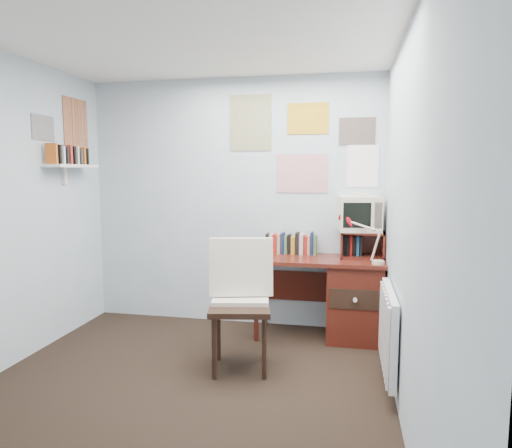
# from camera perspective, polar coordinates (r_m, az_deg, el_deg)

# --- Properties ---
(ground) EXTENTS (3.50, 3.50, 0.00)m
(ground) POSITION_cam_1_polar(r_m,az_deg,el_deg) (3.39, -10.49, -21.14)
(ground) COLOR black
(ground) RESTS_ON ground
(back_wall) EXTENTS (3.00, 0.02, 2.50)m
(back_wall) POSITION_cam_1_polar(r_m,az_deg,el_deg) (4.68, -2.83, 2.67)
(back_wall) COLOR silver
(back_wall) RESTS_ON ground
(right_wall) EXTENTS (0.02, 3.50, 2.50)m
(right_wall) POSITION_cam_1_polar(r_m,az_deg,el_deg) (2.81, 18.55, -0.27)
(right_wall) COLOR silver
(right_wall) RESTS_ON ground
(ceiling) EXTENTS (3.00, 3.50, 0.02)m
(ceiling) POSITION_cam_1_polar(r_m,az_deg,el_deg) (3.14, -11.53, 23.70)
(ceiling) COLOR white
(ceiling) RESTS_ON back_wall
(desk) EXTENTS (1.20, 0.55, 0.76)m
(desk) POSITION_cam_1_polar(r_m,az_deg,el_deg) (4.41, 11.45, -8.85)
(desk) COLOR #511B12
(desk) RESTS_ON ground
(desk_chair) EXTENTS (0.60, 0.58, 1.01)m
(desk_chair) POSITION_cam_1_polar(r_m,az_deg,el_deg) (3.64, -2.01, -10.43)
(desk_chair) COLOR black
(desk_chair) RESTS_ON ground
(desk_lamp) EXTENTS (0.30, 0.27, 0.40)m
(desk_lamp) POSITION_cam_1_polar(r_m,az_deg,el_deg) (4.13, 15.11, -2.14)
(desk_lamp) COLOR red
(desk_lamp) RESTS_ON desk
(tv_riser) EXTENTS (0.40, 0.30, 0.25)m
(tv_riser) POSITION_cam_1_polar(r_m,az_deg,el_deg) (4.42, 13.13, -2.49)
(tv_riser) COLOR #511B12
(tv_riser) RESTS_ON desk
(crt_tv) EXTENTS (0.41, 0.39, 0.36)m
(crt_tv) POSITION_cam_1_polar(r_m,az_deg,el_deg) (4.40, 12.81, 1.47)
(crt_tv) COLOR beige
(crt_tv) RESTS_ON tv_riser
(book_row) EXTENTS (0.60, 0.14, 0.22)m
(book_row) POSITION_cam_1_polar(r_m,az_deg,el_deg) (4.51, 5.07, -2.34)
(book_row) COLOR #511B12
(book_row) RESTS_ON desk
(radiator) EXTENTS (0.09, 0.80, 0.60)m
(radiator) POSITION_cam_1_polar(r_m,az_deg,el_deg) (3.53, 16.26, -12.68)
(radiator) COLOR white
(radiator) RESTS_ON right_wall
(wall_shelf) EXTENTS (0.20, 0.62, 0.24)m
(wall_shelf) POSITION_cam_1_polar(r_m,az_deg,el_deg) (4.63, -22.09, 6.74)
(wall_shelf) COLOR white
(wall_shelf) RESTS_ON left_wall
(posters_back) EXTENTS (1.20, 0.01, 0.90)m
(posters_back) POSITION_cam_1_polar(r_m,az_deg,el_deg) (4.55, 5.83, 10.10)
(posters_back) COLOR white
(posters_back) RESTS_ON back_wall
(posters_left) EXTENTS (0.01, 0.70, 0.60)m
(posters_left) POSITION_cam_1_polar(r_m,az_deg,el_deg) (4.71, -23.27, 11.32)
(posters_left) COLOR white
(posters_left) RESTS_ON left_wall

